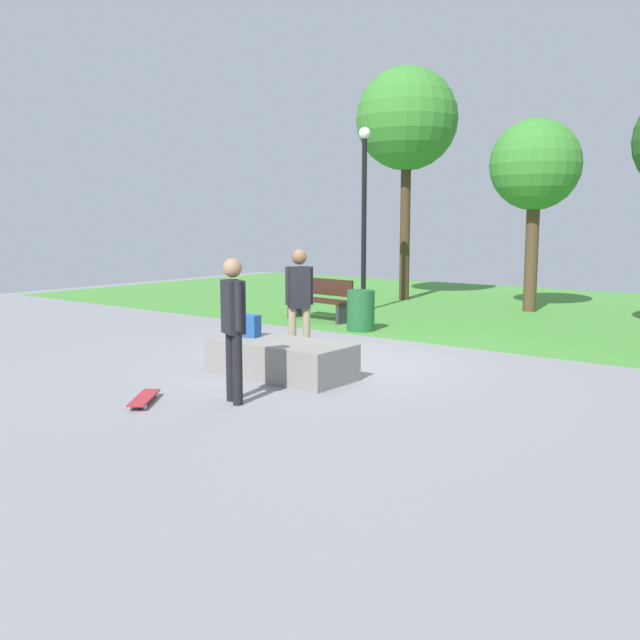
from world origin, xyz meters
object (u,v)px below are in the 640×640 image
object	(u,v)px
backpack_on_ledge	(250,326)
trash_bin	(361,311)
lamp_post	(364,201)
skater_performing_trick	(233,319)
park_bench_near_path	(321,298)
skateboard_by_ledge	(144,398)
tree_tall_oak	(535,167)
skater_watching	(299,297)
concrete_ledge	(281,359)
tree_young_birch	(407,120)

from	to	relation	value
backpack_on_ledge	trash_bin	world-z (taller)	backpack_on_ledge
lamp_post	skater_performing_trick	bearing A→B (deg)	-65.87
park_bench_near_path	trash_bin	size ratio (longest dim) A/B	2.02
skateboard_by_ledge	park_bench_near_path	bearing A→B (deg)	111.07
skater_performing_trick	park_bench_near_path	bearing A→B (deg)	119.33
tree_tall_oak	lamp_post	size ratio (longest dim) A/B	1.05
backpack_on_ledge	skater_watching	world-z (taller)	skater_watching
backpack_on_ledge	tree_tall_oak	xyz separation A→B (m)	(0.66, 9.12, 2.77)
skater_performing_trick	lamp_post	size ratio (longest dim) A/B	0.40
concrete_ledge	trash_bin	bearing A→B (deg)	109.44
tree_young_birch	concrete_ledge	bearing A→B (deg)	-68.88
skater_watching	tree_young_birch	xyz separation A→B (m)	(-3.24, 8.55, 3.83)
skater_performing_trick	tree_tall_oak	world-z (taller)	tree_tall_oak
skateboard_by_ledge	tree_tall_oak	distance (m)	11.75
concrete_ledge	skateboard_by_ledge	xyz separation A→B (m)	(-0.34, -2.11, -0.19)
skater_watching	tree_tall_oak	distance (m)	8.56
backpack_on_ledge	lamp_post	distance (m)	7.39
concrete_ledge	park_bench_near_path	world-z (taller)	park_bench_near_path
park_bench_near_path	tree_tall_oak	distance (m)	6.06
backpack_on_ledge	skater_watching	distance (m)	1.01
skater_performing_trick	lamp_post	xyz separation A→B (m)	(-3.63, 8.10, 1.61)
skateboard_by_ledge	skater_watching	bearing A→B (deg)	91.55
skater_performing_trick	trash_bin	distance (m)	5.91
tree_tall_oak	trash_bin	bearing A→B (deg)	-106.82
tree_tall_oak	lamp_post	bearing A→B (deg)	-142.34
backpack_on_ledge	skater_performing_trick	world-z (taller)	skater_performing_trick
tree_young_birch	trash_bin	bearing A→B (deg)	-67.62
tree_young_birch	trash_bin	size ratio (longest dim) A/B	7.72
tree_tall_oak	lamp_post	distance (m)	4.11
concrete_ledge	lamp_post	distance (m)	7.74
skater_watching	trash_bin	xyz separation A→B (m)	(-1.03, 3.18, -0.62)
skateboard_by_ledge	tree_young_birch	xyz separation A→B (m)	(-3.32, 11.59, 4.79)
skater_watching	lamp_post	bearing A→B (deg)	115.23
skater_watching	tree_tall_oak	xyz separation A→B (m)	(0.49, 8.20, 2.41)
concrete_ledge	skateboard_by_ledge	distance (m)	2.15
skater_performing_trick	skateboard_by_ledge	xyz separation A→B (m)	(-0.84, -0.68, -0.96)
tree_young_birch	lamp_post	distance (m)	3.62
backpack_on_ledge	trash_bin	distance (m)	4.20
skater_performing_trick	trash_bin	world-z (taller)	skater_performing_trick
trash_bin	skater_watching	bearing A→B (deg)	-72.04
backpack_on_ledge	lamp_post	bearing A→B (deg)	-81.31
concrete_ledge	tree_tall_oak	size ratio (longest dim) A/B	0.45
skateboard_by_ledge	park_bench_near_path	distance (m)	7.46
lamp_post	trash_bin	bearing A→B (deg)	-56.79
backpack_on_ledge	trash_bin	size ratio (longest dim) A/B	0.39
concrete_ledge	park_bench_near_path	size ratio (longest dim) A/B	1.26
skater_watching	park_bench_near_path	distance (m)	4.72
skater_performing_trick	skater_watching	xyz separation A→B (m)	(-0.92, 2.36, 0.00)
backpack_on_ledge	park_bench_near_path	size ratio (longest dim) A/B	0.20
skater_performing_trick	tree_tall_oak	xyz separation A→B (m)	(-0.44, 10.56, 2.41)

